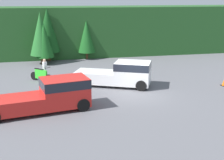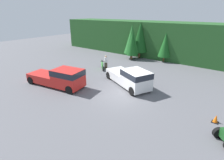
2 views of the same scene
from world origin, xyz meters
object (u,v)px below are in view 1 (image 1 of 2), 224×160
(dirt_bike, at_px, (41,75))
(traffic_cone, at_px, (224,82))
(rider_person, at_px, (45,69))
(pickup_truck_second, at_px, (121,73))
(pickup_truck_red, at_px, (49,95))

(dirt_bike, height_order, traffic_cone, dirt_bike)
(dirt_bike, distance_m, rider_person, 0.63)
(pickup_truck_second, relative_size, traffic_cone, 10.76)
(pickup_truck_second, height_order, rider_person, pickup_truck_second)
(dirt_bike, relative_size, traffic_cone, 3.05)
(pickup_truck_second, xyz_separation_m, rider_person, (-5.50, 2.95, -0.04))
(dirt_bike, bearing_deg, rider_person, 90.38)
(rider_person, bearing_deg, pickup_truck_red, -34.57)
(pickup_truck_red, height_order, dirt_bike, pickup_truck_red)
(rider_person, bearing_deg, pickup_truck_second, 26.06)
(traffic_cone, bearing_deg, pickup_truck_second, 168.10)
(rider_person, xyz_separation_m, traffic_cone, (13.13, -4.56, -0.69))
(dirt_bike, bearing_deg, traffic_cone, 27.01)
(traffic_cone, bearing_deg, pickup_truck_red, -169.08)
(pickup_truck_second, height_order, traffic_cone, pickup_truck_second)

